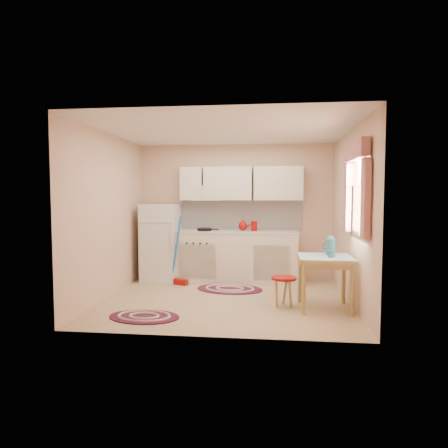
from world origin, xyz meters
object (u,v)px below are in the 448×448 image
Objects in this scene: base_cabinets at (234,257)px; fridge at (161,242)px; table at (325,283)px; stool at (284,292)px.

fridge is at bearing -177.87° from base_cabinets.
table reaches higher than stool.
base_cabinets is 1.81m from stool.
fridge is at bearing 144.84° from stool.
table is at bearing -5.34° from stool.
table is (2.73, -1.59, -0.34)m from fridge.
table is 1.71× the size of stool.
base_cabinets is (1.34, 0.05, -0.26)m from fridge.
stool is (-0.55, 0.05, -0.15)m from table.
fridge is 0.62× the size of base_cabinets.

